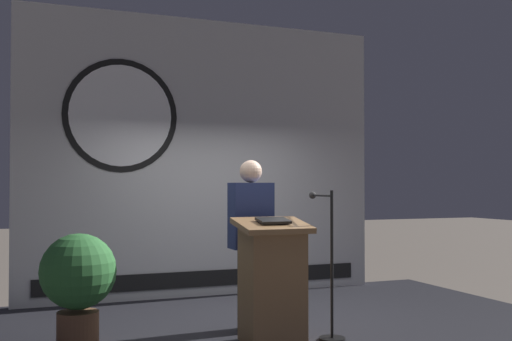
{
  "coord_description": "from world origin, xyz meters",
  "views": [
    {
      "loc": [
        -2.27,
        -5.65,
        1.7
      ],
      "look_at": [
        -0.11,
        -0.19,
        1.84
      ],
      "focal_mm": 42.98,
      "sensor_mm": 36.0,
      "label": 1
    }
  ],
  "objects_px": {
    "podium": "(272,280)",
    "microphone_stand": "(329,287)",
    "speaker_person": "(251,243)",
    "potted_plant": "(78,278)"
  },
  "relations": [
    {
      "from": "podium",
      "to": "speaker_person",
      "type": "height_order",
      "value": "speaker_person"
    },
    {
      "from": "podium",
      "to": "speaker_person",
      "type": "xyz_separation_m",
      "value": [
        -0.02,
        0.48,
        0.29
      ]
    },
    {
      "from": "podium",
      "to": "microphone_stand",
      "type": "relative_size",
      "value": 0.82
    },
    {
      "from": "podium",
      "to": "speaker_person",
      "type": "bearing_deg",
      "value": 92.68
    },
    {
      "from": "microphone_stand",
      "to": "potted_plant",
      "type": "xyz_separation_m",
      "value": [
        -2.16,
        0.58,
        0.12
      ]
    },
    {
      "from": "podium",
      "to": "potted_plant",
      "type": "relative_size",
      "value": 1.14
    },
    {
      "from": "potted_plant",
      "to": "speaker_person",
      "type": "bearing_deg",
      "value": -0.22
    },
    {
      "from": "speaker_person",
      "to": "microphone_stand",
      "type": "height_order",
      "value": "speaker_person"
    },
    {
      "from": "speaker_person",
      "to": "microphone_stand",
      "type": "relative_size",
      "value": 1.21
    },
    {
      "from": "microphone_stand",
      "to": "podium",
      "type": "bearing_deg",
      "value": 169.66
    }
  ]
}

